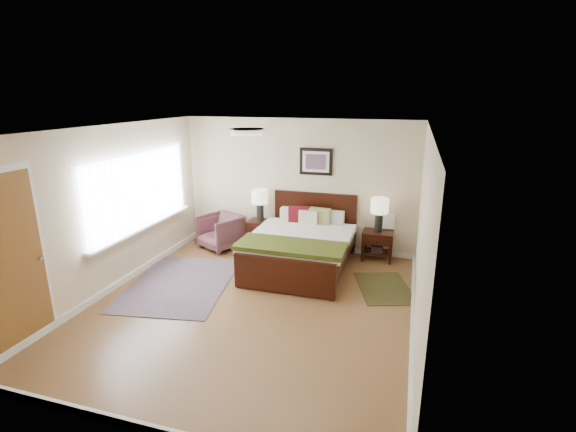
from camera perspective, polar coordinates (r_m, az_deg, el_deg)
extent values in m
plane|color=brown|center=(6.18, -5.01, -11.99)|extent=(5.00, 5.00, 0.00)
cube|color=#C9B991|center=(7.99, 1.37, 4.25)|extent=(4.50, 0.04, 2.50)
cube|color=#C9B991|center=(3.67, -20.31, -11.97)|extent=(4.50, 0.04, 2.50)
cube|color=#C9B991|center=(6.84, -23.11, 0.82)|extent=(0.04, 5.00, 2.50)
cube|color=#C9B991|center=(5.31, 17.87, -2.89)|extent=(0.04, 5.00, 2.50)
cube|color=white|center=(5.45, -5.68, 11.79)|extent=(4.50, 5.00, 0.02)
cube|color=silver|center=(7.32, -19.69, 3.37)|extent=(0.02, 2.72, 1.32)
cube|color=silver|center=(7.31, -19.59, 3.36)|extent=(0.01, 2.60, 1.20)
cube|color=silver|center=(7.45, -18.91, -1.37)|extent=(0.10, 2.72, 0.04)
cube|color=silver|center=(5.71, -33.89, -5.33)|extent=(0.01, 1.00, 2.18)
cube|color=brown|center=(5.72, -33.77, -5.72)|extent=(0.01, 0.90, 2.10)
cylinder|color=#999999|center=(5.94, -30.78, -4.99)|extent=(0.04, 0.04, 0.04)
cylinder|color=white|center=(5.46, -5.66, 11.37)|extent=(0.40, 0.40, 0.07)
cylinder|color=beige|center=(5.46, -5.68, 11.73)|extent=(0.44, 0.44, 0.01)
cube|color=black|center=(8.04, 3.67, -0.66)|extent=(1.59, 0.06, 1.11)
cube|color=black|center=(6.32, -0.58, -8.22)|extent=(1.59, 0.06, 0.56)
cube|color=black|center=(7.42, -3.86, -4.26)|extent=(0.06, 1.99, 0.18)
cube|color=black|center=(7.06, 7.76, -5.48)|extent=(0.06, 1.99, 0.18)
cube|color=silver|center=(7.16, 1.81, -3.91)|extent=(1.49, 1.97, 0.22)
cube|color=silver|center=(7.01, 1.61, -3.04)|extent=(1.67, 1.74, 0.10)
cube|color=#414113|center=(6.50, 0.36, -4.16)|extent=(1.71, 0.70, 0.07)
cube|color=silver|center=(7.85, 0.82, 0.17)|extent=(0.50, 0.18, 0.26)
cube|color=silver|center=(7.70, 5.81, -0.25)|extent=(0.50, 0.18, 0.26)
cube|color=#570912|center=(7.70, 1.50, 0.14)|extent=(0.39, 0.17, 0.32)
cube|color=#868B50|center=(7.61, 4.39, -0.10)|extent=(0.39, 0.16, 0.32)
cube|color=beige|center=(7.58, 2.79, -0.29)|extent=(0.34, 0.13, 0.28)
cube|color=black|center=(7.79, 3.85, 7.43)|extent=(0.62, 0.03, 0.50)
cube|color=silver|center=(7.78, 3.82, 7.41)|extent=(0.50, 0.01, 0.38)
cube|color=#A52D23|center=(7.77, 3.80, 7.40)|extent=(0.38, 0.01, 0.28)
cube|color=black|center=(8.17, -3.80, -0.81)|extent=(0.46, 0.41, 0.05)
cube|color=black|center=(8.17, -5.50, -2.84)|extent=(0.05, 0.05, 0.50)
cube|color=black|center=(8.03, -2.87, -3.12)|extent=(0.05, 0.05, 0.50)
cube|color=black|center=(8.48, -4.61, -2.09)|extent=(0.05, 0.05, 0.50)
cube|color=black|center=(8.35, -2.07, -2.35)|extent=(0.05, 0.05, 0.50)
cube|color=black|center=(8.03, -4.26, -1.87)|extent=(0.40, 0.03, 0.14)
cube|color=black|center=(7.71, 12.21, -2.28)|extent=(0.54, 0.41, 0.05)
cube|color=black|center=(7.65, 10.18, -4.41)|extent=(0.05, 0.05, 0.49)
cube|color=black|center=(7.62, 13.78, -4.72)|extent=(0.05, 0.05, 0.49)
cube|color=black|center=(7.98, 10.48, -3.56)|extent=(0.05, 0.05, 0.49)
cube|color=black|center=(7.95, 13.93, -3.85)|extent=(0.05, 0.05, 0.49)
cube|color=black|center=(7.56, 12.04, -3.44)|extent=(0.48, 0.03, 0.14)
cube|color=black|center=(7.83, 12.04, -4.85)|extent=(0.48, 0.35, 0.03)
cube|color=black|center=(7.82, 12.06, -4.64)|extent=(0.20, 0.25, 0.03)
cube|color=black|center=(7.81, 12.07, -4.40)|extent=(0.20, 0.25, 0.03)
cube|color=black|center=(7.80, 12.09, -4.16)|extent=(0.20, 0.25, 0.03)
cube|color=black|center=(7.79, 12.10, -3.92)|extent=(0.20, 0.25, 0.03)
cylinder|color=black|center=(8.12, -3.83, 0.47)|extent=(0.14, 0.14, 0.32)
cylinder|color=black|center=(8.07, -3.85, 1.70)|extent=(0.02, 0.02, 0.06)
cylinder|color=beige|center=(8.03, -3.87, 2.67)|extent=(0.31, 0.31, 0.26)
cylinder|color=black|center=(7.65, 12.29, -0.93)|extent=(0.14, 0.14, 0.32)
cylinder|color=black|center=(7.60, 12.37, 0.36)|extent=(0.02, 0.02, 0.06)
cylinder|color=beige|center=(7.56, 12.44, 1.38)|extent=(0.31, 0.31, 0.26)
imported|color=brown|center=(8.27, -9.24, -2.12)|extent=(0.97, 0.97, 0.66)
cube|color=#0D1D43|center=(6.98, -14.55, -8.94)|extent=(1.85, 2.36, 0.01)
cube|color=black|center=(6.80, 13.03, -9.53)|extent=(1.09, 1.33, 0.01)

